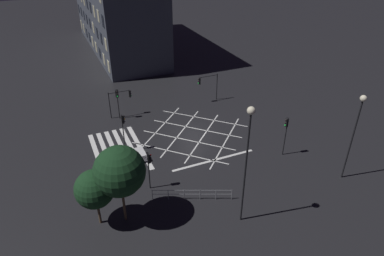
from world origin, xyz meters
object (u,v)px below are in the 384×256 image
(traffic_light_ne_cross, at_px, (286,129))
(waiting_car, at_px, (123,157))
(street_lamp_west, at_px, (358,119))
(traffic_light_median_south, at_px, (123,126))
(street_tree_far, at_px, (95,189))
(street_tree_near, at_px, (120,171))
(traffic_light_se_cross, at_px, (149,164))
(street_lamp_east, at_px, (248,142))
(traffic_light_sw_cross, at_px, (122,97))
(traffic_light_sw_main, at_px, (118,98))
(traffic_light_nw_cross, at_px, (207,82))

(traffic_light_ne_cross, height_order, waiting_car, traffic_light_ne_cross)
(street_lamp_west, relative_size, waiting_car, 1.93)
(traffic_light_median_south, bearing_deg, street_tree_far, -115.65)
(street_tree_near, distance_m, street_tree_far, 2.43)
(traffic_light_se_cross, distance_m, street_lamp_east, 9.82)
(traffic_light_sw_cross, height_order, street_tree_far, street_tree_far)
(traffic_light_sw_cross, height_order, street_lamp_west, street_lamp_west)
(traffic_light_ne_cross, bearing_deg, street_lamp_west, 118.78)
(traffic_light_median_south, distance_m, street_tree_far, 10.25)
(traffic_light_median_south, bearing_deg, street_tree_near, -104.46)
(traffic_light_sw_main, height_order, street_tree_far, street_tree_far)
(traffic_light_se_cross, height_order, traffic_light_median_south, traffic_light_median_south)
(street_tree_far, height_order, waiting_car, street_tree_far)
(traffic_light_ne_cross, xyz_separation_m, street_lamp_east, (6.22, -8.64, 4.35))
(traffic_light_nw_cross, height_order, street_lamp_east, street_lamp_east)
(street_tree_near, bearing_deg, traffic_light_se_cross, 133.29)
(street_tree_near, height_order, street_tree_far, street_tree_near)
(street_tree_far, bearing_deg, traffic_light_median_south, 154.35)
(traffic_light_se_cross, relative_size, street_lamp_west, 0.44)
(traffic_light_sw_main, distance_m, street_lamp_west, 26.03)
(traffic_light_se_cross, distance_m, waiting_car, 5.38)
(waiting_car, bearing_deg, street_tree_far, -116.86)
(traffic_light_ne_cross, bearing_deg, traffic_light_median_south, -26.33)
(traffic_light_nw_cross, xyz_separation_m, street_lamp_west, (19.90, 4.60, 3.51))
(traffic_light_sw_main, xyz_separation_m, traffic_light_nw_cross, (-0.10, 11.93, 0.00))
(street_tree_far, bearing_deg, street_lamp_east, 67.95)
(traffic_light_se_cross, relative_size, street_tree_near, 0.55)
(street_tree_near, bearing_deg, traffic_light_sw_main, 168.20)
(waiting_car, bearing_deg, traffic_light_se_cross, -74.30)
(traffic_light_nw_cross, distance_m, waiting_car, 16.76)
(traffic_light_ne_cross, distance_m, street_tree_near, 17.40)
(traffic_light_sw_main, height_order, traffic_light_sw_cross, traffic_light_sw_main)
(waiting_car, bearing_deg, traffic_light_ne_cross, -18.72)
(street_lamp_west, bearing_deg, traffic_light_sw_main, -140.15)
(street_lamp_west, bearing_deg, traffic_light_sw_cross, -141.98)
(traffic_light_ne_cross, distance_m, street_lamp_west, 6.87)
(traffic_light_median_south, distance_m, waiting_car, 3.25)
(street_tree_near, distance_m, waiting_car, 8.93)
(street_lamp_east, bearing_deg, traffic_light_median_south, -155.99)
(traffic_light_sw_main, xyz_separation_m, street_tree_near, (16.93, -3.54, 2.08))
(traffic_light_sw_main, xyz_separation_m, street_tree_far, (16.46, -5.47, 0.68))
(street_tree_far, bearing_deg, traffic_light_sw_cross, 160.34)
(traffic_light_se_cross, relative_size, waiting_car, 0.85)
(street_lamp_east, bearing_deg, traffic_light_se_cross, -140.78)
(traffic_light_sw_cross, bearing_deg, traffic_light_nw_cross, -2.33)
(traffic_light_sw_main, height_order, traffic_light_median_south, traffic_light_median_south)
(traffic_light_nw_cross, distance_m, street_lamp_east, 22.41)
(traffic_light_se_cross, distance_m, traffic_light_sw_cross, 14.63)
(street_lamp_west, bearing_deg, waiting_car, -119.92)
(traffic_light_ne_cross, height_order, street_lamp_west, street_lamp_west)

